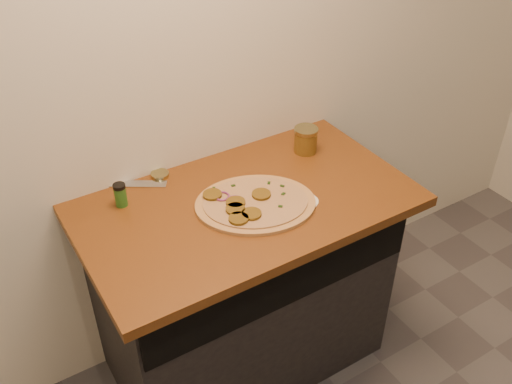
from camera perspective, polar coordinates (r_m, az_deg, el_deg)
cabinet at (r=2.37m, az=-1.28°, el=-9.53°), size 1.10×0.60×0.86m
countertop at (r=2.06m, az=-1.02°, el=-1.22°), size 1.20×0.70×0.04m
pizza at (r=2.01m, az=-0.22°, el=-1.14°), size 0.55×0.55×0.03m
chefs_knife at (r=2.18m, az=-13.92°, el=0.88°), size 0.29×0.20×0.02m
mason_jar_lid at (r=2.19m, az=-9.59°, el=1.73°), size 0.08×0.08×0.01m
salsa_jar at (r=2.30m, az=4.99°, el=5.23°), size 0.10×0.10×0.11m
spice_shaker at (r=2.05m, az=-13.40°, el=-0.28°), size 0.04×0.04×0.09m
flour_spill at (r=2.03m, az=3.97°, el=-1.15°), size 0.20×0.20×0.00m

